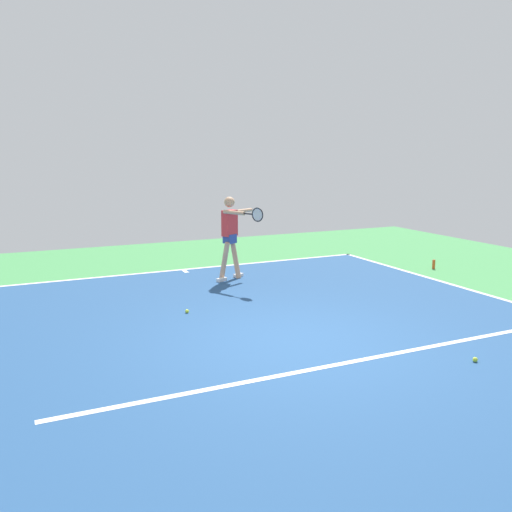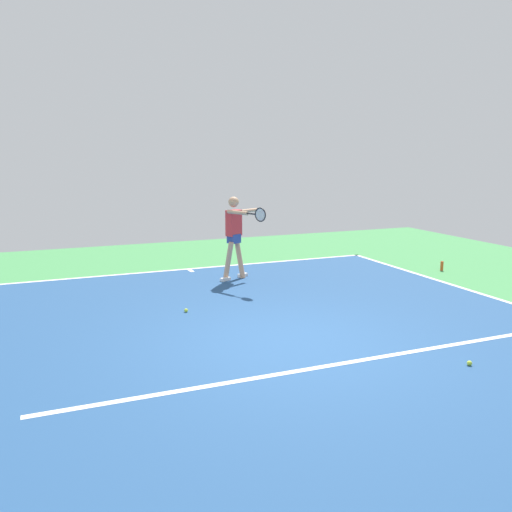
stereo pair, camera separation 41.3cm
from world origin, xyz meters
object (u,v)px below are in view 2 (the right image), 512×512
at_px(tennis_ball_near_service_line, 469,363).
at_px(water_bottle, 442,266).
at_px(tennis_player, 235,232).
at_px(tennis_ball_near_player, 186,310).

height_order(tennis_ball_near_service_line, water_bottle, water_bottle).
bearing_deg(tennis_ball_near_service_line, tennis_player, -79.14).
xyz_separation_m(tennis_ball_near_player, water_bottle, (-6.49, -1.02, 0.08)).
xyz_separation_m(tennis_ball_near_service_line, water_bottle, (-3.70, -4.76, 0.08)).
relative_size(tennis_player, water_bottle, 8.28).
distance_m(tennis_ball_near_service_line, water_bottle, 6.03).
xyz_separation_m(tennis_player, tennis_ball_near_service_line, (-1.11, 5.79, -1.02)).
relative_size(tennis_player, tennis_ball_near_player, 27.60).
bearing_deg(water_bottle, tennis_ball_near_service_line, 52.08).
distance_m(tennis_player, tennis_ball_near_player, 2.84).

